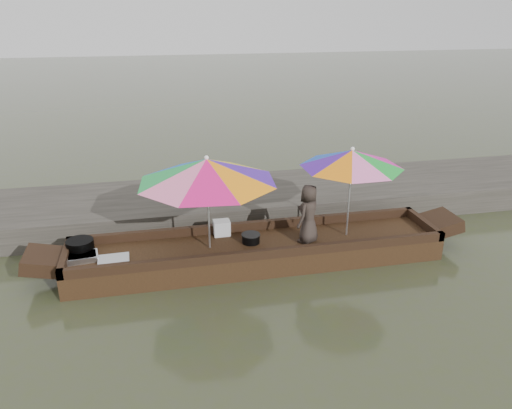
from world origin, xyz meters
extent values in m
plane|color=#373F21|center=(0.00, 0.00, 0.00)|extent=(80.00, 80.00, 0.00)
cube|color=#2D2B26|center=(0.00, 2.20, 0.25)|extent=(22.00, 2.20, 0.50)
cube|color=black|center=(0.00, 0.00, 0.17)|extent=(6.15, 1.20, 0.35)
cylinder|color=black|center=(-2.82, 0.24, 0.46)|extent=(0.43, 0.43, 0.23)
cube|color=silver|center=(-2.77, 0.00, 0.39)|extent=(0.50, 0.38, 0.09)
cube|color=silver|center=(-2.30, -0.16, 0.38)|extent=(0.48, 0.34, 0.06)
cylinder|color=black|center=(-0.10, 0.04, 0.42)|extent=(0.30, 0.30, 0.14)
cube|color=silver|center=(-0.53, 0.45, 0.48)|extent=(0.28, 0.22, 0.26)
imported|color=#2D2420|center=(0.83, -0.12, 0.85)|extent=(0.58, 0.57, 1.01)
camera|label=1|loc=(-1.61, -7.29, 3.99)|focal=35.00mm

